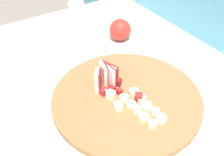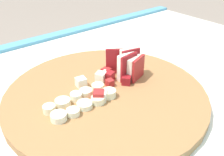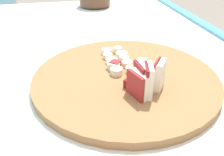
# 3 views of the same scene
# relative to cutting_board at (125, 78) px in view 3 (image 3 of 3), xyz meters

# --- Properties ---
(cutting_board) EXTENTS (0.41, 0.41, 0.02)m
(cutting_board) POSITION_rel_cutting_board_xyz_m (0.00, 0.00, 0.00)
(cutting_board) COLOR olive
(cutting_board) RESTS_ON tiled_countertop
(apple_wedge_fan) EXTENTS (0.07, 0.08, 0.06)m
(apple_wedge_fan) POSITION_rel_cutting_board_xyz_m (-0.08, -0.02, 0.04)
(apple_wedge_fan) COLOR maroon
(apple_wedge_fan) RESTS_ON cutting_board
(apple_dice_pile) EXTENTS (0.11, 0.09, 0.02)m
(apple_dice_pile) POSITION_rel_cutting_board_xyz_m (-0.01, -0.02, 0.02)
(apple_dice_pile) COLOR maroon
(apple_dice_pile) RESTS_ON cutting_board
(banana_slice_rows) EXTENTS (0.14, 0.06, 0.01)m
(banana_slice_rows) POSITION_rel_cutting_board_xyz_m (0.06, 0.00, 0.02)
(banana_slice_rows) COLOR #F4EAC6
(banana_slice_rows) RESTS_ON cutting_board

